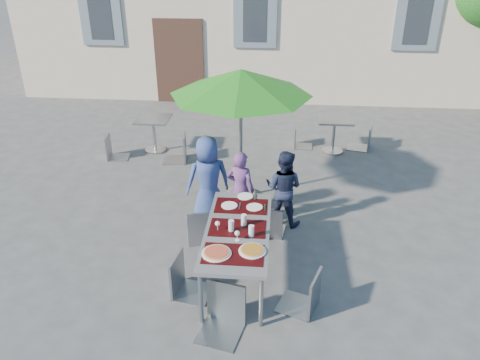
# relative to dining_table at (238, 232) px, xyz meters

# --- Properties ---
(ground) EXTENTS (90.00, 90.00, 0.00)m
(ground) POSITION_rel_dining_table_xyz_m (-0.24, -0.04, -0.70)
(ground) COLOR #404042
(ground) RESTS_ON ground
(dining_table) EXTENTS (0.80, 1.85, 0.76)m
(dining_table) POSITION_rel_dining_table_xyz_m (0.00, 0.00, 0.00)
(dining_table) COLOR #434247
(dining_table) RESTS_ON ground
(pizza_near_left) EXTENTS (0.35, 0.35, 0.03)m
(pizza_near_left) POSITION_rel_dining_table_xyz_m (-0.19, -0.56, 0.07)
(pizza_near_left) COLOR white
(pizza_near_left) RESTS_ON dining_table
(pizza_near_right) EXTENTS (0.32, 0.32, 0.03)m
(pizza_near_right) POSITION_rel_dining_table_xyz_m (0.21, -0.48, 0.07)
(pizza_near_right) COLOR white
(pizza_near_right) RESTS_ON dining_table
(glassware) EXTENTS (0.49, 0.41, 0.15)m
(glassware) POSITION_rel_dining_table_xyz_m (0.03, -0.07, 0.13)
(glassware) COLOR silver
(glassware) RESTS_ON dining_table
(place_settings) EXTENTS (0.60, 0.51, 0.01)m
(place_settings) POSITION_rel_dining_table_xyz_m (0.02, 0.62, 0.06)
(place_settings) COLOR white
(place_settings) RESTS_ON dining_table
(child_0) EXTENTS (0.79, 0.66, 1.39)m
(child_0) POSITION_rel_dining_table_xyz_m (-0.58, 1.40, -0.00)
(child_0) COLOR navy
(child_0) RESTS_ON ground
(child_1) EXTENTS (0.51, 0.41, 1.23)m
(child_1) POSITION_rel_dining_table_xyz_m (-0.08, 1.29, -0.08)
(child_1) COLOR #5C356D
(child_1) RESTS_ON ground
(child_2) EXTENTS (0.66, 0.51, 1.21)m
(child_2) POSITION_rel_dining_table_xyz_m (0.57, 1.41, -0.09)
(child_2) COLOR #1A2039
(child_2) RESTS_ON ground
(chair_0) EXTENTS (0.55, 0.56, 1.04)m
(chair_0) POSITION_rel_dining_table_xyz_m (-0.57, 0.77, -0.08)
(chair_0) COLOR #91959C
(chair_0) RESTS_ON ground
(chair_1) EXTENTS (0.40, 0.40, 0.87)m
(chair_1) POSITION_rel_dining_table_xyz_m (-0.08, 0.89, -0.19)
(chair_1) COLOR gray
(chair_1) RESTS_ON ground
(chair_2) EXTENTS (0.47, 0.47, 0.93)m
(chair_2) POSITION_rel_dining_table_xyz_m (0.39, 1.03, -0.16)
(chair_2) COLOR gray
(chair_2) RESTS_ON ground
(chair_3) EXTENTS (0.50, 0.50, 0.98)m
(chair_3) POSITION_rel_dining_table_xyz_m (-0.63, -0.36, -0.12)
(chair_3) COLOR #90949B
(chair_3) RESTS_ON ground
(chair_4) EXTENTS (0.56, 0.55, 0.98)m
(chair_4) POSITION_rel_dining_table_xyz_m (0.86, -0.53, -0.12)
(chair_4) COLOR gray
(chair_4) RESTS_ON ground
(chair_5) EXTENTS (0.56, 0.56, 1.05)m
(chair_5) POSITION_rel_dining_table_xyz_m (-0.08, -0.92, -0.08)
(chair_5) COLOR gray
(chair_5) RESTS_ON ground
(patio_umbrella) EXTENTS (2.25, 2.25, 2.22)m
(patio_umbrella) POSITION_rel_dining_table_xyz_m (-0.14, 2.17, 1.29)
(patio_umbrella) COLOR #A4A7AC
(patio_umbrella) RESTS_ON ground
(cafe_table_0) EXTENTS (0.68, 0.68, 0.72)m
(cafe_table_0) POSITION_rel_dining_table_xyz_m (-2.11, 4.01, -0.21)
(cafe_table_0) COLOR #A4A7AC
(cafe_table_0) RESTS_ON ground
(bg_chair_l_0) EXTENTS (0.45, 0.45, 0.91)m
(bg_chair_l_0) POSITION_rel_dining_table_xyz_m (-2.86, 3.59, -0.17)
(bg_chair_l_0) COLOR gray
(bg_chair_l_0) RESTS_ON ground
(bg_chair_r_0) EXTENTS (0.53, 0.53, 1.06)m
(bg_chair_r_0) POSITION_rel_dining_table_xyz_m (-1.50, 3.57, -0.07)
(bg_chair_r_0) COLOR #91989D
(bg_chair_r_0) RESTS_ON ground
(cafe_table_1) EXTENTS (0.69, 0.69, 0.74)m
(cafe_table_1) POSITION_rel_dining_table_xyz_m (1.60, 4.26, -0.19)
(cafe_table_1) COLOR #A4A7AC
(cafe_table_1) RESTS_ON ground
(bg_chair_l_1) EXTENTS (0.39, 0.39, 0.86)m
(bg_chair_l_1) POSITION_rel_dining_table_xyz_m (0.92, 4.50, -0.20)
(bg_chair_l_1) COLOR gray
(bg_chair_l_1) RESTS_ON ground
(bg_chair_r_1) EXTENTS (0.55, 0.55, 1.01)m
(bg_chair_r_1) POSITION_rel_dining_table_xyz_m (2.29, 4.51, -0.10)
(bg_chair_r_1) COLOR gray
(bg_chair_r_1) RESTS_ON ground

